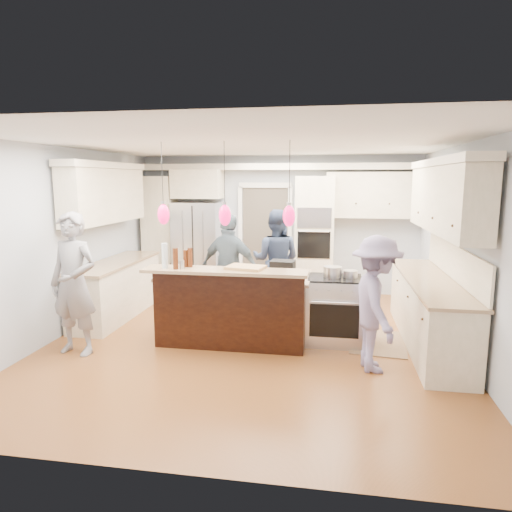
{
  "coord_description": "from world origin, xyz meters",
  "views": [
    {
      "loc": [
        1.06,
        -6.04,
        2.24
      ],
      "look_at": [
        0.0,
        0.35,
        1.15
      ],
      "focal_mm": 32.0,
      "sensor_mm": 36.0,
      "label": 1
    }
  ],
  "objects_px": {
    "island_range": "(336,310)",
    "person_far_left": "(276,260)",
    "kitchen_island": "(236,305)",
    "person_bar_end": "(74,284)",
    "refrigerator": "(198,248)"
  },
  "relations": [
    {
      "from": "island_range",
      "to": "person_far_left",
      "type": "bearing_deg",
      "value": 125.11
    },
    {
      "from": "person_far_left",
      "to": "island_range",
      "type": "bearing_deg",
      "value": 132.59
    },
    {
      "from": "kitchen_island",
      "to": "person_bar_end",
      "type": "distance_m",
      "value": 2.16
    },
    {
      "from": "kitchen_island",
      "to": "island_range",
      "type": "xyz_separation_m",
      "value": [
        1.41,
        0.08,
        -0.03
      ]
    },
    {
      "from": "person_bar_end",
      "to": "refrigerator",
      "type": "bearing_deg",
      "value": 89.19
    },
    {
      "from": "island_range",
      "to": "person_far_left",
      "type": "height_order",
      "value": "person_far_left"
    },
    {
      "from": "person_bar_end",
      "to": "person_far_left",
      "type": "height_order",
      "value": "person_bar_end"
    },
    {
      "from": "refrigerator",
      "to": "person_far_left",
      "type": "relative_size",
      "value": 1.03
    },
    {
      "from": "refrigerator",
      "to": "island_range",
      "type": "distance_m",
      "value": 3.71
    },
    {
      "from": "kitchen_island",
      "to": "refrigerator",
      "type": "bearing_deg",
      "value": 116.94
    },
    {
      "from": "kitchen_island",
      "to": "person_far_left",
      "type": "relative_size",
      "value": 1.2
    },
    {
      "from": "kitchen_island",
      "to": "person_bar_end",
      "type": "height_order",
      "value": "person_bar_end"
    },
    {
      "from": "kitchen_island",
      "to": "person_far_left",
      "type": "height_order",
      "value": "person_far_left"
    },
    {
      "from": "refrigerator",
      "to": "person_bar_end",
      "type": "distance_m",
      "value": 3.51
    },
    {
      "from": "island_range",
      "to": "refrigerator",
      "type": "bearing_deg",
      "value": 137.41
    }
  ]
}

